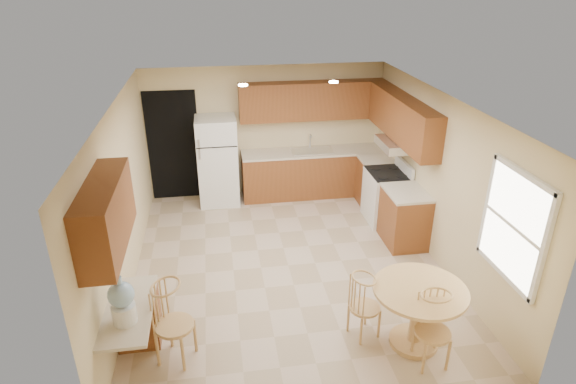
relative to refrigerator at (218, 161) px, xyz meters
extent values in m
plane|color=tan|center=(0.95, -2.40, -0.83)|extent=(5.50, 5.50, 0.00)
cube|color=white|center=(0.95, -2.40, 1.67)|extent=(4.50, 5.50, 0.02)
cube|color=beige|center=(0.95, 0.35, 0.42)|extent=(4.50, 0.02, 2.50)
cube|color=beige|center=(0.95, -5.15, 0.42)|extent=(4.50, 0.02, 2.50)
cube|color=beige|center=(-1.30, -2.40, 0.42)|extent=(0.02, 5.50, 2.50)
cube|color=beige|center=(3.20, -2.40, 0.42)|extent=(0.02, 5.50, 2.50)
cube|color=black|center=(-0.80, 0.34, 0.22)|extent=(0.90, 0.02, 2.10)
cube|color=brown|center=(1.83, 0.05, -0.39)|extent=(2.75, 0.60, 0.87)
cube|color=beige|center=(1.83, 0.05, 0.06)|extent=(2.75, 0.63, 0.04)
cube|color=brown|center=(2.90, -0.54, -0.39)|extent=(0.60, 0.59, 0.87)
cube|color=beige|center=(2.90, -0.54, 0.06)|extent=(0.63, 0.59, 0.04)
cube|color=brown|center=(2.90, -2.00, -0.39)|extent=(0.60, 0.80, 0.87)
cube|color=beige|center=(2.90, -2.00, 0.06)|extent=(0.63, 0.80, 0.04)
cube|color=brown|center=(1.83, 0.19, 1.02)|extent=(2.75, 0.33, 0.70)
cube|color=brown|center=(3.04, -1.19, 1.02)|extent=(0.33, 2.42, 0.70)
cube|color=brown|center=(-1.13, -4.00, 1.02)|extent=(0.33, 1.40, 0.70)
cube|color=silver|center=(1.80, 0.05, 0.08)|extent=(0.78, 0.44, 0.01)
cube|color=silver|center=(2.95, -1.22, 0.59)|extent=(0.50, 0.76, 0.14)
cube|color=brown|center=(-1.05, -3.72, -0.47)|extent=(0.48, 0.42, 0.72)
cube|color=beige|center=(-1.05, -4.10, -0.08)|extent=(0.50, 1.20, 0.04)
cube|color=white|center=(3.18, -4.25, 0.67)|extent=(0.05, 1.00, 1.20)
cube|color=white|center=(3.17, -4.25, 1.29)|extent=(0.05, 1.10, 0.06)
cube|color=white|center=(3.17, -4.25, 0.05)|extent=(0.05, 1.10, 0.06)
cube|color=white|center=(3.17, -4.78, 0.67)|extent=(0.05, 0.06, 1.28)
cube|color=white|center=(3.17, -3.72, 0.67)|extent=(0.05, 0.06, 1.28)
cylinder|color=white|center=(0.45, -1.20, 1.66)|extent=(0.14, 0.14, 0.02)
cylinder|color=white|center=(1.85, -1.20, 1.66)|extent=(0.14, 0.14, 0.02)
cube|color=white|center=(0.00, 0.00, 0.00)|extent=(0.73, 0.68, 1.66)
cube|color=black|center=(0.00, -0.35, 0.39)|extent=(0.72, 0.01, 0.02)
cube|color=silver|center=(-0.31, -0.36, 0.29)|extent=(0.03, 0.03, 0.18)
cube|color=silver|center=(-0.31, -0.36, 0.49)|extent=(0.03, 0.03, 0.14)
cube|color=white|center=(2.87, -1.22, -0.38)|extent=(0.65, 0.76, 0.90)
cube|color=black|center=(2.87, -1.22, 0.08)|extent=(0.64, 0.75, 0.02)
cube|color=white|center=(3.15, -1.22, 0.17)|extent=(0.06, 0.76, 0.18)
cylinder|color=tan|center=(2.17, -4.28, -0.80)|extent=(0.58, 0.58, 0.06)
cylinder|color=tan|center=(2.17, -4.28, -0.44)|extent=(0.14, 0.14, 0.71)
cylinder|color=tan|center=(2.17, -4.28, -0.06)|extent=(1.07, 1.07, 0.04)
cylinder|color=tan|center=(1.62, -4.03, -0.43)|extent=(0.37, 0.37, 0.04)
cylinder|color=tan|center=(1.48, -3.89, -0.63)|extent=(0.03, 0.03, 0.40)
cylinder|color=tan|center=(1.75, -3.89, -0.63)|extent=(0.03, 0.03, 0.40)
cylinder|color=tan|center=(1.48, -4.16, -0.63)|extent=(0.03, 0.03, 0.40)
cylinder|color=tan|center=(1.75, -4.16, -0.63)|extent=(0.03, 0.03, 0.40)
cylinder|color=tan|center=(2.22, -4.60, -0.40)|extent=(0.40, 0.40, 0.04)
cylinder|color=tan|center=(2.07, -4.46, -0.62)|extent=(0.03, 0.03, 0.43)
cylinder|color=tan|center=(2.36, -4.46, -0.62)|extent=(0.03, 0.03, 0.43)
cylinder|color=tan|center=(2.07, -4.74, -0.62)|extent=(0.03, 0.03, 0.43)
cylinder|color=tan|center=(2.36, -4.74, -0.62)|extent=(0.03, 0.03, 0.43)
cylinder|color=tan|center=(-0.60, -4.08, -0.36)|extent=(0.44, 0.44, 0.04)
cylinder|color=tan|center=(-0.76, -3.93, -0.60)|extent=(0.04, 0.04, 0.47)
cylinder|color=tan|center=(-0.44, -3.93, -0.60)|extent=(0.04, 0.04, 0.47)
cylinder|color=tan|center=(-0.76, -4.24, -0.60)|extent=(0.04, 0.04, 0.47)
cylinder|color=tan|center=(-0.44, -4.24, -0.60)|extent=(0.04, 0.04, 0.47)
cylinder|color=white|center=(-1.05, -4.31, 0.04)|extent=(0.25, 0.25, 0.21)
sphere|color=#97C3E9|center=(-1.05, -4.31, 0.28)|extent=(0.27, 0.27, 0.27)
cylinder|color=#97C3E9|center=(-1.05, -4.31, 0.45)|extent=(0.07, 0.07, 0.08)
camera|label=1|loc=(-0.01, -8.45, 3.24)|focal=30.00mm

